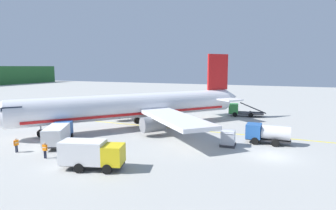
{
  "coord_description": "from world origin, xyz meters",
  "views": [
    {
      "loc": [
        -31.82,
        -1.29,
        9.63
      ],
      "look_at": [
        8.29,
        15.73,
        3.74
      ],
      "focal_mm": 30.41,
      "sensor_mm": 36.0,
      "label": 1
    }
  ],
  "objects_px": {
    "service_truck_fuel": "(267,133)",
    "service_truck_catering": "(240,110)",
    "crew_loader_left": "(45,149)",
    "service_truck_pushback": "(92,153)",
    "cargo_container_near": "(228,138)",
    "service_truck_baggage": "(58,133)",
    "crew_marshaller": "(16,144)",
    "airliner_foreground": "(137,106)"
  },
  "relations": [
    {
      "from": "service_truck_catering",
      "to": "service_truck_pushback",
      "type": "xyz_separation_m",
      "value": [
        -35.11,
        8.18,
        0.36
      ]
    },
    {
      "from": "airliner_foreground",
      "to": "service_truck_baggage",
      "type": "height_order",
      "value": "airliner_foreground"
    },
    {
      "from": "service_truck_catering",
      "to": "crew_loader_left",
      "type": "height_order",
      "value": "service_truck_catering"
    },
    {
      "from": "service_truck_fuel",
      "to": "crew_loader_left",
      "type": "relative_size",
      "value": 3.12
    },
    {
      "from": "crew_marshaller",
      "to": "service_truck_baggage",
      "type": "bearing_deg",
      "value": -23.81
    },
    {
      "from": "crew_loader_left",
      "to": "service_truck_baggage",
      "type": "bearing_deg",
      "value": 29.63
    },
    {
      "from": "service_truck_catering",
      "to": "cargo_container_near",
      "type": "xyz_separation_m",
      "value": [
        -22.24,
        -2.1,
        -0.19
      ]
    },
    {
      "from": "service_truck_catering",
      "to": "cargo_container_near",
      "type": "relative_size",
      "value": 3.47
    },
    {
      "from": "service_truck_baggage",
      "to": "crew_marshaller",
      "type": "relative_size",
      "value": 4.23
    },
    {
      "from": "crew_loader_left",
      "to": "service_truck_fuel",
      "type": "bearing_deg",
      "value": -54.07
    },
    {
      "from": "airliner_foreground",
      "to": "cargo_container_near",
      "type": "xyz_separation_m",
      "value": [
        -5.47,
        -15.55,
        -2.41
      ]
    },
    {
      "from": "airliner_foreground",
      "to": "service_truck_fuel",
      "type": "xyz_separation_m",
      "value": [
        -2.37,
        -19.81,
        -2.0
      ]
    },
    {
      "from": "service_truck_catering",
      "to": "cargo_container_near",
      "type": "distance_m",
      "value": 22.34
    },
    {
      "from": "airliner_foreground",
      "to": "crew_loader_left",
      "type": "xyz_separation_m",
      "value": [
        -17.68,
        1.32,
        -2.38
      ]
    },
    {
      "from": "cargo_container_near",
      "to": "crew_marshaller",
      "type": "xyz_separation_m",
      "value": [
        -11.87,
        21.53,
        -0.02
      ]
    },
    {
      "from": "crew_loader_left",
      "to": "service_truck_pushback",
      "type": "bearing_deg",
      "value": -95.67
    },
    {
      "from": "service_truck_fuel",
      "to": "service_truck_catering",
      "type": "distance_m",
      "value": 20.18
    },
    {
      "from": "cargo_container_near",
      "to": "service_truck_baggage",
      "type": "bearing_deg",
      "value": 110.83
    },
    {
      "from": "service_truck_baggage",
      "to": "service_truck_pushback",
      "type": "distance_m",
      "value": 10.75
    },
    {
      "from": "cargo_container_near",
      "to": "service_truck_pushback",
      "type": "bearing_deg",
      "value": 141.35
    },
    {
      "from": "crew_marshaller",
      "to": "service_truck_catering",
      "type": "bearing_deg",
      "value": -29.66
    },
    {
      "from": "cargo_container_near",
      "to": "crew_loader_left",
      "type": "bearing_deg",
      "value": 125.91
    },
    {
      "from": "service_truck_catering",
      "to": "crew_marshaller",
      "type": "bearing_deg",
      "value": 150.34
    },
    {
      "from": "service_truck_baggage",
      "to": "service_truck_catering",
      "type": "height_order",
      "value": "service_truck_catering"
    },
    {
      "from": "service_truck_baggage",
      "to": "crew_marshaller",
      "type": "bearing_deg",
      "value": 156.19
    },
    {
      "from": "airliner_foreground",
      "to": "service_truck_baggage",
      "type": "xyz_separation_m",
      "value": [
        -12.92,
        4.03,
        -1.96
      ]
    },
    {
      "from": "service_truck_fuel",
      "to": "service_truck_catering",
      "type": "xyz_separation_m",
      "value": [
        19.14,
        6.36,
        -0.23
      ]
    },
    {
      "from": "service_truck_fuel",
      "to": "cargo_container_near",
      "type": "xyz_separation_m",
      "value": [
        -3.1,
        4.26,
        -0.42
      ]
    },
    {
      "from": "crew_marshaller",
      "to": "crew_loader_left",
      "type": "bearing_deg",
      "value": -94.19
    },
    {
      "from": "service_truck_fuel",
      "to": "service_truck_baggage",
      "type": "xyz_separation_m",
      "value": [
        -10.55,
        23.84,
        0.04
      ]
    },
    {
      "from": "service_truck_catering",
      "to": "airliner_foreground",
      "type": "bearing_deg",
      "value": 141.29
    },
    {
      "from": "service_truck_baggage",
      "to": "crew_marshaller",
      "type": "height_order",
      "value": "service_truck_baggage"
    },
    {
      "from": "service_truck_pushback",
      "to": "airliner_foreground",
      "type": "bearing_deg",
      "value": 16.0
    },
    {
      "from": "crew_loader_left",
      "to": "service_truck_catering",
      "type": "bearing_deg",
      "value": -23.2
    },
    {
      "from": "service_truck_pushback",
      "to": "crew_loader_left",
      "type": "bearing_deg",
      "value": 84.33
    },
    {
      "from": "airliner_foreground",
      "to": "service_truck_catering",
      "type": "xyz_separation_m",
      "value": [
        16.77,
        -13.44,
        -2.23
      ]
    },
    {
      "from": "service_truck_baggage",
      "to": "service_truck_catering",
      "type": "distance_m",
      "value": 34.45
    },
    {
      "from": "service_truck_pushback",
      "to": "crew_loader_left",
      "type": "height_order",
      "value": "service_truck_pushback"
    },
    {
      "from": "crew_marshaller",
      "to": "cargo_container_near",
      "type": "bearing_deg",
      "value": -61.13
    },
    {
      "from": "airliner_foreground",
      "to": "service_truck_pushback",
      "type": "xyz_separation_m",
      "value": [
        -18.34,
        -5.26,
        -1.86
      ]
    },
    {
      "from": "service_truck_catering",
      "to": "service_truck_pushback",
      "type": "distance_m",
      "value": 36.05
    },
    {
      "from": "service_truck_fuel",
      "to": "crew_marshaller",
      "type": "xyz_separation_m",
      "value": [
        -14.97,
        25.79,
        -0.44
      ]
    }
  ]
}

